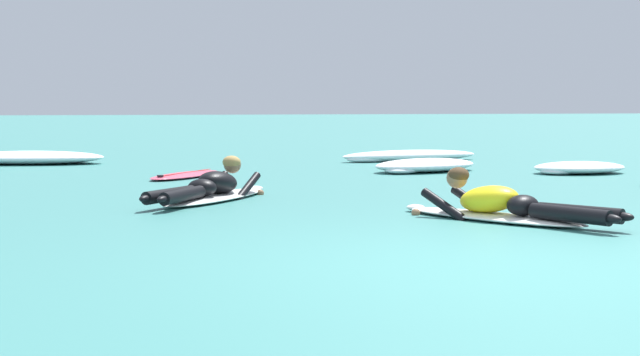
# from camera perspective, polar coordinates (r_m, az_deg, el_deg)

# --- Properties ---
(ground_plane) EXTENTS (120.00, 120.00, 0.00)m
(ground_plane) POSITION_cam_1_polar(r_m,az_deg,el_deg) (16.68, -2.31, 0.59)
(ground_plane) COLOR #387A75
(surfer_near) EXTENTS (1.65, 2.30, 0.53)m
(surfer_near) POSITION_cam_1_polar(r_m,az_deg,el_deg) (9.52, 10.50, -1.63)
(surfer_near) COLOR white
(surfer_near) RESTS_ON ground
(surfer_far) EXTENTS (1.76, 2.42, 0.54)m
(surfer_far) POSITION_cam_1_polar(r_m,az_deg,el_deg) (11.31, -6.32, -0.64)
(surfer_far) COLOR white
(surfer_far) RESTS_ON ground
(drifting_surfboard) EXTENTS (1.46, 1.85, 0.16)m
(drifting_surfboard) POSITION_cam_1_polar(r_m,az_deg,el_deg) (14.79, -7.83, 0.17)
(drifting_surfboard) COLOR #E54C66
(drifting_surfboard) RESTS_ON ground
(whitewater_front) EXTENTS (2.16, 1.72, 0.21)m
(whitewater_front) POSITION_cam_1_polar(r_m,az_deg,el_deg) (15.90, 6.13, 0.73)
(whitewater_front) COLOR white
(whitewater_front) RESTS_ON ground
(whitewater_mid_right) EXTENTS (2.83, 1.52, 0.24)m
(whitewater_mid_right) POSITION_cam_1_polar(r_m,az_deg,el_deg) (18.43, -16.56, 1.12)
(whitewater_mid_right) COLOR white
(whitewater_mid_right) RESTS_ON ground
(whitewater_back) EXTENTS (2.85, 1.15, 0.21)m
(whitewater_back) POSITION_cam_1_polar(r_m,az_deg,el_deg) (18.62, 5.25, 1.29)
(whitewater_back) COLOR white
(whitewater_back) RESTS_ON ground
(whitewater_far_band) EXTENTS (1.59, 1.13, 0.19)m
(whitewater_far_band) POSITION_cam_1_polar(r_m,az_deg,el_deg) (15.94, 14.82, 0.58)
(whitewater_far_band) COLOR white
(whitewater_far_band) RESTS_ON ground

